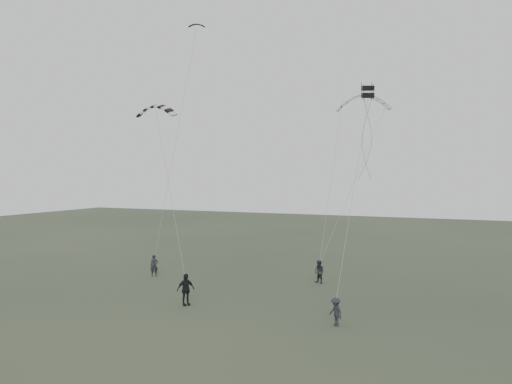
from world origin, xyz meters
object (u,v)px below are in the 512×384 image
at_px(flyer_far, 336,312).
at_px(kite_box, 368,92).
at_px(flyer_center, 186,289).
at_px(kite_pale_large, 363,96).
at_px(kite_striped, 156,106).
at_px(flyer_left, 154,266).
at_px(kite_dark_small, 196,24).
at_px(flyer_right, 319,272).

bearing_deg(flyer_far, kite_box, 122.76).
height_order(flyer_center, kite_box, kite_box).
xyz_separation_m(kite_pale_large, kite_striped, (-12.29, -10.85, -1.48)).
bearing_deg(flyer_left, flyer_far, -58.62).
relative_size(kite_striped, kite_box, 3.88).
distance_m(kite_dark_small, kite_box, 17.57).
relative_size(flyer_left, flyer_right, 1.00).
bearing_deg(flyer_right, kite_striped, -123.01).
relative_size(flyer_center, kite_pale_large, 0.45).
bearing_deg(flyer_center, flyer_left, 79.86).
bearing_deg(flyer_far, flyer_right, 150.81).
height_order(flyer_right, kite_striped, kite_striped).
height_order(flyer_left, kite_striped, kite_striped).
distance_m(kite_pale_large, kite_box, 9.67).
distance_m(flyer_left, kite_pale_large, 21.47).
distance_m(flyer_center, kite_box, 16.56).
bearing_deg(flyer_left, kite_striped, -87.88).
bearing_deg(flyer_right, flyer_left, -141.84).
bearing_deg(kite_striped, kite_pale_large, 33.90).
bearing_deg(kite_striped, kite_box, -1.60).
xyz_separation_m(flyer_left, kite_dark_small, (1.99, 3.35, 19.63)).
bearing_deg(kite_box, flyer_far, -117.32).
relative_size(flyer_far, kite_pale_large, 0.35).
relative_size(flyer_left, kite_striped, 0.59).
distance_m(flyer_right, kite_dark_small, 22.38).
xyz_separation_m(flyer_left, kite_pale_large, (14.89, 7.51, 13.52)).
bearing_deg(flyer_far, kite_pale_large, 135.99).
height_order(kite_pale_large, kite_box, kite_pale_large).
xyz_separation_m(flyer_far, kite_dark_small, (-14.50, 10.28, 19.73)).
distance_m(flyer_right, kite_box, 13.86).
distance_m(kite_striped, kite_box, 14.59).
bearing_deg(flyer_left, kite_pale_large, -9.07).
distance_m(flyer_center, kite_pale_large, 20.97).
bearing_deg(kite_pale_large, kite_striped, -141.46).
bearing_deg(kite_box, kite_pale_large, 82.96).
relative_size(kite_dark_small, kite_striped, 0.47).
bearing_deg(flyer_left, flyer_right, -23.46).
xyz_separation_m(flyer_far, kite_box, (0.62, 5.10, 12.41)).
bearing_deg(flyer_center, flyer_right, 1.27).
distance_m(flyer_center, flyer_far, 9.58).
bearing_deg(kite_box, kite_dark_small, 140.69).
bearing_deg(kite_striped, flyer_center, -44.01).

